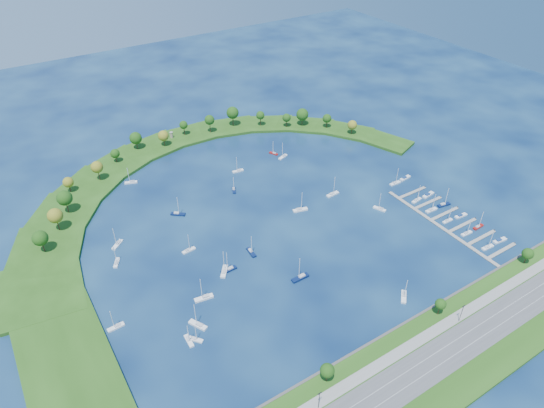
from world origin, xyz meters
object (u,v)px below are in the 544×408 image
moored_boat_13 (195,339)px  docked_boat_8 (417,200)px  moored_boat_2 (131,182)px  moored_boat_1 (229,269)px  moored_boat_6 (178,214)px  docked_boat_5 (461,216)px  moored_boat_15 (224,271)px  dock_system (448,222)px  moored_boat_9 (234,190)px  moored_boat_20 (198,325)px  moored_boat_10 (300,209)px  docked_boat_0 (488,247)px  moored_boat_4 (238,170)px  docked_boat_10 (395,183)px  docked_boat_4 (448,220)px  docked_boat_11 (405,178)px  moored_boat_17 (333,194)px  moored_boat_14 (380,208)px  moored_boat_8 (404,296)px  docked_boat_7 (444,204)px  docked_boat_6 (431,210)px  moored_boat_12 (189,340)px  moored_boat_5 (117,262)px  docked_boat_9 (428,195)px  moored_boat_18 (189,250)px  moored_boat_16 (117,244)px  moored_boat_0 (204,298)px  moored_boat_21 (251,252)px  moored_boat_3 (116,327)px  docked_boat_2 (467,233)px  harbor_tower (171,135)px  moored_boat_7 (274,153)px  docked_boat_3 (478,226)px  moored_boat_19 (300,277)px

moored_boat_13 → docked_boat_8: 162.93m
moored_boat_2 → moored_boat_1: bearing=117.8°
moored_boat_6 → docked_boat_5: size_ratio=1.51×
moored_boat_15 → moored_boat_2: bearing=44.1°
docked_boat_5 → dock_system: bearing=-176.4°
moored_boat_9 → moored_boat_20: bearing=-13.4°
moored_boat_10 → docked_boat_0: bearing=-37.2°
moored_boat_4 → docked_boat_10: (79.34, -68.29, 0.01)m
docked_boat_4 → docked_boat_11: size_ratio=1.16×
moored_boat_17 → docked_boat_4: 70.15m
moored_boat_14 → docked_boat_0: bearing=-179.5°
moored_boat_8 → moored_boat_13: 101.10m
dock_system → docked_boat_7: (10.71, 12.90, 0.57)m
docked_boat_7 → docked_boat_5: bearing=-81.0°
moored_boat_20 → docked_boat_6: 156.92m
moored_boat_6 → moored_boat_12: 94.61m
moored_boat_5 → moored_boat_9: size_ratio=1.05×
docked_boat_9 → moored_boat_8: bearing=-152.2°
moored_boat_18 → docked_boat_0: size_ratio=0.98×
moored_boat_15 → moored_boat_18: moored_boat_15 is taller
docked_boat_8 → docked_boat_11: (12.35, 22.22, -0.24)m
docked_boat_5 → moored_boat_18: bearing=163.3°
moored_boat_10 → moored_boat_16: (-103.31, 27.69, -0.03)m
moored_boat_4 → moored_boat_18: bearing=48.9°
moored_boat_16 → docked_boat_9: (180.64, -58.04, -0.22)m
moored_boat_0 → moored_boat_21: moored_boat_0 is taller
moored_boat_3 → docked_boat_2: size_ratio=1.05×
moored_boat_13 → harbor_tower: bearing=121.0°
dock_system → docked_boat_0: bearing=-89.5°
moored_boat_2 → docked_boat_6: size_ratio=0.98×
moored_boat_3 → moored_boat_7: 173.04m
moored_boat_12 → docked_boat_3: (174.51, -15.45, 0.00)m
dock_system → docked_boat_2: (0.24, -13.02, 0.52)m
docked_boat_2 → moored_boat_9: bearing=132.2°
moored_boat_21 → docked_boat_8: moored_boat_21 is taller
moored_boat_2 → moored_boat_15: moored_boat_15 is taller
docked_boat_5 → docked_boat_8: (-10.45, 25.41, 0.27)m
docked_boat_2 → docked_boat_10: size_ratio=0.92×
moored_boat_13 → moored_boat_14: size_ratio=0.87×
dock_system → moored_boat_19: bearing=175.2°
docked_boat_7 → moored_boat_4: bearing=139.7°
moored_boat_9 → moored_boat_13: (-70.82, -94.13, -0.01)m
moored_boat_0 → moored_boat_17: (107.28, 36.25, -0.02)m
moored_boat_4 → docked_boat_3: size_ratio=1.02×
moored_boat_0 → docked_boat_6: bearing=-175.6°
harbor_tower → moored_boat_12: size_ratio=0.42×
moored_boat_10 → docked_boat_8: moored_boat_10 is taller
moored_boat_21 → docked_boat_9: bearing=87.5°
moored_boat_4 → moored_boat_18: size_ratio=1.01×
moored_boat_1 → docked_boat_11: bearing=-175.4°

